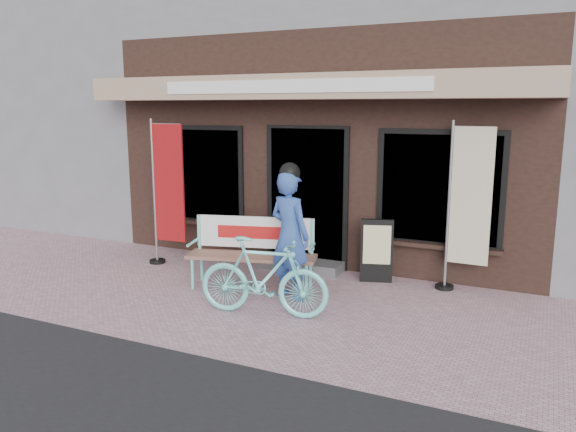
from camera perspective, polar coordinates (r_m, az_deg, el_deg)
The scene contains 9 objects.
ground at distance 7.23m, azimuth -4.39°, elevation -8.99°, with size 70.00×70.00×0.00m, color #BE919E.
storefront at distance 11.39m, azimuth 8.11°, elevation 13.53°, with size 7.00×6.77×6.00m.
neighbor_left_near at distance 16.47m, azimuth -21.57°, elevation 12.80°, with size 10.00×7.00×6.40m, color slate.
bench at distance 7.82m, azimuth -3.57°, elevation -3.10°, with size 1.83×0.89×0.96m.
person at distance 7.24m, azimuth 0.18°, elevation -1.69°, with size 0.71×0.57×1.78m.
bicycle at distance 6.72m, azimuth -2.52°, elevation -6.19°, with size 0.45×1.60×0.96m, color #6FDAD4.
nobori_red at distance 8.94m, azimuth -12.23°, elevation 2.50°, with size 0.68×0.27×2.29m.
nobori_cream at distance 7.80m, azimuth 17.70°, elevation 1.04°, with size 0.67×0.25×2.30m.
menu_stand at distance 8.09m, azimuth 9.00°, elevation -3.45°, with size 0.46×0.22×0.91m.
Camera 1 is at (3.37, -5.90, 2.47)m, focal length 35.00 mm.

